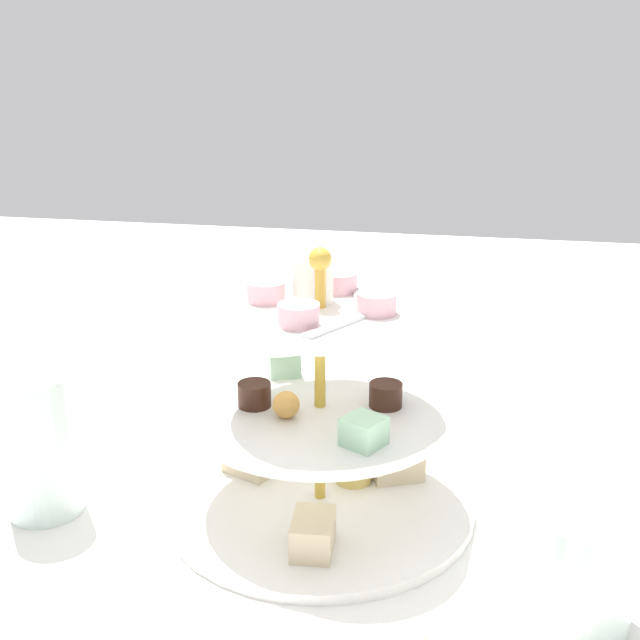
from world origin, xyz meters
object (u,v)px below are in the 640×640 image
tiered_serving_stand (320,429)px  water_glass_tall_right (40,445)px  butter_knife_left (274,380)px  water_glass_short_left (590,574)px

tiered_serving_stand → water_glass_tall_right: bearing=102.9°
butter_knife_left → tiered_serving_stand: bearing=87.0°
water_glass_tall_right → water_glass_short_left: (-0.06, -0.47, -0.03)m
water_glass_tall_right → butter_knife_left: 0.37m
tiered_serving_stand → butter_knife_left: bearing=22.6°
tiered_serving_stand → water_glass_short_left: tiered_serving_stand is taller
tiered_serving_stand → water_glass_short_left: size_ratio=3.48×
butter_knife_left → water_glass_short_left: bearing=105.2°
tiered_serving_stand → water_glass_tall_right: 0.25m
water_glass_tall_right → butter_knife_left: size_ratio=0.80×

